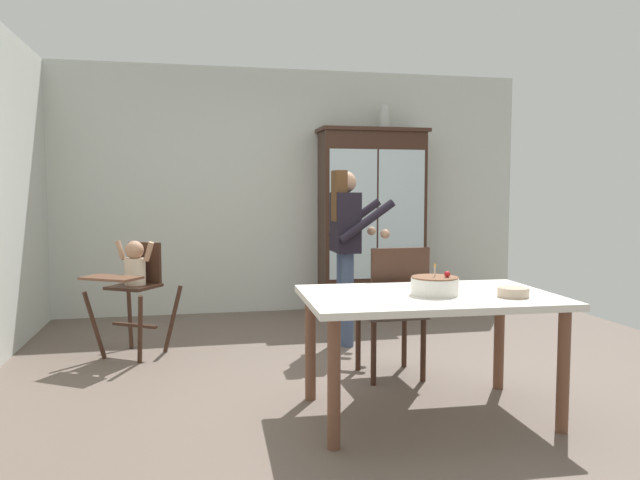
% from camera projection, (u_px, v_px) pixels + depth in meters
% --- Properties ---
extents(ground_plane, '(6.24, 6.24, 0.00)m').
position_uv_depth(ground_plane, '(354.00, 377.00, 4.45)').
color(ground_plane, '#66564C').
extents(wall_back, '(5.32, 0.06, 2.70)m').
position_uv_depth(wall_back, '(294.00, 191.00, 6.91)').
color(wall_back, silver).
rests_on(wall_back, ground_plane).
extents(china_cabinet, '(1.21, 0.48, 2.04)m').
position_uv_depth(china_cabinet, '(372.00, 220.00, 6.85)').
color(china_cabinet, '#382116').
rests_on(china_cabinet, ground_plane).
extents(ceramic_vase, '(0.13, 0.13, 0.27)m').
position_uv_depth(ceramic_vase, '(384.00, 118.00, 6.79)').
color(ceramic_vase, '#B2B7B2').
rests_on(ceramic_vase, china_cabinet).
extents(high_chair_with_toddler, '(0.79, 0.84, 0.95)m').
position_uv_depth(high_chair_with_toddler, '(134.00, 277.00, 5.00)').
color(high_chair_with_toddler, '#382116').
rests_on(high_chair_with_toddler, ground_plane).
extents(adult_person, '(0.49, 0.48, 1.53)m').
position_uv_depth(adult_person, '(346.00, 235.00, 5.35)').
color(adult_person, '#3D4C6B').
rests_on(adult_person, ground_plane).
extents(dining_table, '(1.52, 1.01, 0.74)m').
position_uv_depth(dining_table, '(428.00, 309.00, 3.66)').
color(dining_table, silver).
rests_on(dining_table, ground_plane).
extents(birthday_cake, '(0.28, 0.28, 0.19)m').
position_uv_depth(birthday_cake, '(435.00, 286.00, 3.61)').
color(birthday_cake, white).
rests_on(birthday_cake, dining_table).
extents(serving_bowl, '(0.18, 0.18, 0.05)m').
position_uv_depth(serving_bowl, '(513.00, 292.00, 3.54)').
color(serving_bowl, '#C6AD93').
rests_on(serving_bowl, dining_table).
extents(dining_chair_far_side, '(0.45, 0.45, 0.96)m').
position_uv_depth(dining_chair_far_side, '(395.00, 303.00, 4.35)').
color(dining_chair_far_side, '#382116').
rests_on(dining_chair_far_side, ground_plane).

